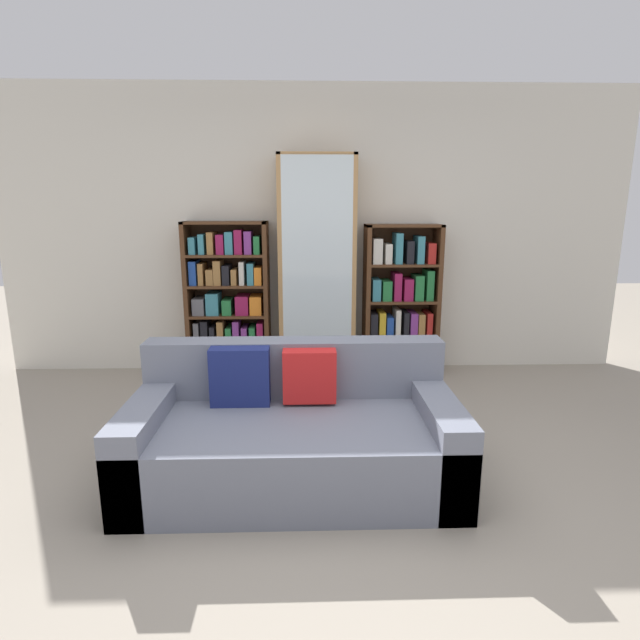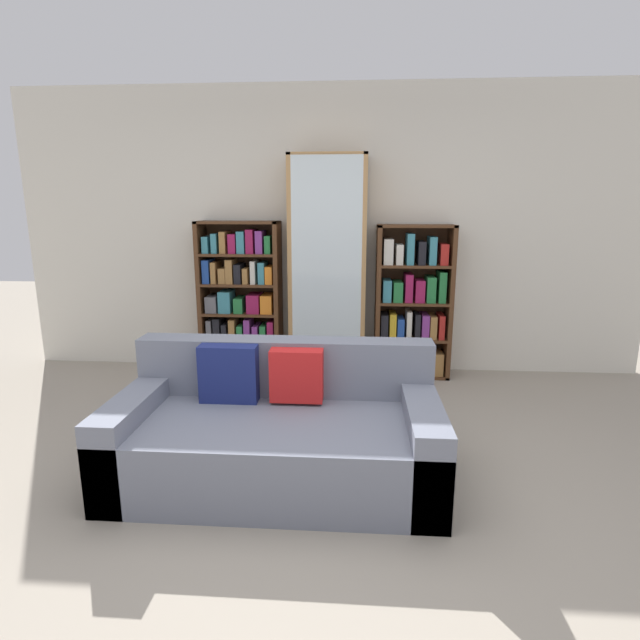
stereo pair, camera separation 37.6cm
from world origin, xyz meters
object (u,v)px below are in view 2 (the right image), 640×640
at_px(couch, 278,433).
at_px(bookshelf_left, 241,300).
at_px(display_cabinet, 328,269).
at_px(wine_bottle, 401,393).
at_px(bookshelf_right, 412,306).

bearing_deg(couch, bookshelf_left, 108.62).
xyz_separation_m(couch, display_cabinet, (0.19, 1.93, 0.75)).
xyz_separation_m(couch, wine_bottle, (0.82, 1.03, -0.12)).
bearing_deg(wine_bottle, display_cabinet, 125.36).
distance_m(display_cabinet, bookshelf_right, 0.87).
bearing_deg(couch, bookshelf_right, 63.04).
bearing_deg(bookshelf_left, wine_bottle, -31.69).
bearing_deg(bookshelf_right, display_cabinet, -178.88).
bearing_deg(wine_bottle, bookshelf_left, 148.31).
bearing_deg(display_cabinet, bookshelf_left, 178.96).
height_order(bookshelf_right, wine_bottle, bookshelf_right).
relative_size(bookshelf_left, wine_bottle, 3.90).
bearing_deg(bookshelf_left, bookshelf_right, 0.01).
height_order(couch, wine_bottle, couch).
distance_m(couch, bookshelf_left, 2.10).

